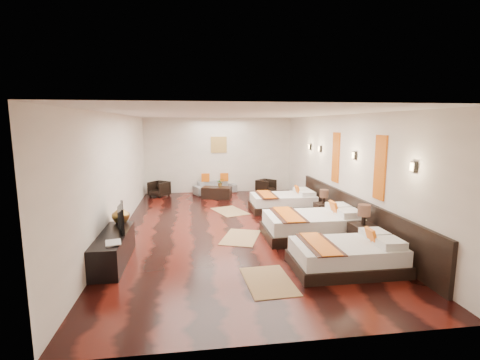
{
  "coord_description": "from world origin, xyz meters",
  "views": [
    {
      "loc": [
        -1.02,
        -8.44,
        2.57
      ],
      "look_at": [
        0.24,
        0.64,
        1.1
      ],
      "focal_mm": 26.26,
      "sensor_mm": 36.0,
      "label": 1
    }
  ],
  "objects": [
    {
      "name": "book",
      "position": [
        -2.5,
        -2.51,
        0.57
      ],
      "size": [
        0.33,
        0.39,
        0.03
      ],
      "primitive_type": "imported",
      "rotation": [
        0.0,
        0.0,
        0.24
      ],
      "color": "black",
      "rests_on": "tv_console"
    },
    {
      "name": "ceiling",
      "position": [
        0.0,
        0.0,
        2.8
      ],
      "size": [
        5.5,
        9.5,
        0.01
      ],
      "primitive_type": "cube",
      "color": "white",
      "rests_on": "floor"
    },
    {
      "name": "table_plant",
      "position": [
        -0.05,
        3.62,
        0.54
      ],
      "size": [
        0.29,
        0.26,
        0.28
      ],
      "primitive_type": "imported",
      "rotation": [
        0.0,
        0.0,
        0.22
      ],
      "color": "#1F541C",
      "rests_on": "coffee_table"
    },
    {
      "name": "bed_mid",
      "position": [
        1.7,
        -1.0,
        0.28
      ],
      "size": [
        2.17,
        1.37,
        0.83
      ],
      "color": "black",
      "rests_on": "floor"
    },
    {
      "name": "bed_far",
      "position": [
        1.69,
        1.6,
        0.25
      ],
      "size": [
        1.92,
        1.21,
        0.73
      ],
      "color": "black",
      "rests_on": "floor"
    },
    {
      "name": "armchair_left",
      "position": [
        -2.2,
        4.14,
        0.28
      ],
      "size": [
        0.84,
        0.84,
        0.55
      ],
      "primitive_type": "imported",
      "rotation": [
        0.0,
        0.0,
        -0.67
      ],
      "color": "black",
      "rests_on": "floor"
    },
    {
      "name": "back_wall",
      "position": [
        0.0,
        4.75,
        1.4
      ],
      "size": [
        5.5,
        0.01,
        2.8
      ],
      "primitive_type": "cube",
      "color": "silver",
      "rests_on": "floor"
    },
    {
      "name": "figurine",
      "position": [
        -2.5,
        -1.13,
        0.74
      ],
      "size": [
        0.41,
        0.41,
        0.38
      ],
      "primitive_type": "imported",
      "rotation": [
        0.0,
        0.0,
        0.14
      ],
      "color": "brown",
      "rests_on": "tv_console"
    },
    {
      "name": "sconce_mid",
      "position": [
        2.7,
        -0.8,
        1.85
      ],
      "size": [
        0.07,
        0.12,
        0.18
      ],
      "color": "black",
      "rests_on": "right_wall"
    },
    {
      "name": "orange_panel_a",
      "position": [
        2.73,
        -1.9,
        1.7
      ],
      "size": [
        0.04,
        0.4,
        1.3
      ],
      "primitive_type": "cube",
      "color": "#D86014",
      "rests_on": "right_wall"
    },
    {
      "name": "jute_mat_mid",
      "position": [
        0.05,
        -0.82,
        0.01
      ],
      "size": [
        1.11,
        1.38,
        0.01
      ],
      "primitive_type": "cube",
      "rotation": [
        0.0,
        0.0,
        -0.35
      ],
      "color": "#9C7A4F",
      "rests_on": "floor"
    },
    {
      "name": "tv",
      "position": [
        -2.45,
        -1.68,
        0.8
      ],
      "size": [
        0.28,
        0.86,
        0.49
      ],
      "primitive_type": "imported",
      "rotation": [
        0.0,
        0.0,
        1.77
      ],
      "color": "black",
      "rests_on": "tv_console"
    },
    {
      "name": "sconce_far",
      "position": [
        2.7,
        1.4,
        1.85
      ],
      "size": [
        0.07,
        0.12,
        0.18
      ],
      "color": "black",
      "rests_on": "right_wall"
    },
    {
      "name": "sconce_lounge",
      "position": [
        2.7,
        2.3,
        1.85
      ],
      "size": [
        0.07,
        0.12,
        0.18
      ],
      "color": "black",
      "rests_on": "right_wall"
    },
    {
      "name": "nightstand_b",
      "position": [
        2.44,
        0.3,
        0.3
      ],
      "size": [
        0.43,
        0.43,
        0.85
      ],
      "color": "black",
      "rests_on": "floor"
    },
    {
      "name": "headboard_panel",
      "position": [
        2.71,
        -0.8,
        0.45
      ],
      "size": [
        0.08,
        6.6,
        0.9
      ],
      "primitive_type": "cube",
      "color": "black",
      "rests_on": "floor"
    },
    {
      "name": "right_wall",
      "position": [
        2.75,
        0.0,
        1.4
      ],
      "size": [
        0.01,
        9.5,
        2.8
      ],
      "primitive_type": "cube",
      "color": "silver",
      "rests_on": "floor"
    },
    {
      "name": "orange_panel_b",
      "position": [
        2.73,
        0.3,
        1.7
      ],
      "size": [
        0.04,
        0.4,
        1.3
      ],
      "primitive_type": "cube",
      "color": "#D86014",
      "rests_on": "right_wall"
    },
    {
      "name": "nightstand_a",
      "position": [
        2.45,
        -1.89,
        0.33
      ],
      "size": [
        0.48,
        0.48,
        0.94
      ],
      "color": "black",
      "rests_on": "floor"
    },
    {
      "name": "coffee_table",
      "position": [
        -0.18,
        3.55,
        0.2
      ],
      "size": [
        1.1,
        0.76,
        0.4
      ],
      "primitive_type": "cube",
      "rotation": [
        0.0,
        0.0,
        -0.29
      ],
      "color": "black",
      "rests_on": "floor"
    },
    {
      "name": "jute_mat_far",
      "position": [
        0.07,
        1.63,
        0.01
      ],
      "size": [
        1.11,
        1.38,
        0.01
      ],
      "primitive_type": "cube",
      "rotation": [
        0.0,
        0.0,
        0.34
      ],
      "color": "#9C7A4F",
      "rests_on": "floor"
    },
    {
      "name": "floor",
      "position": [
        0.0,
        0.0,
        0.0
      ],
      "size": [
        5.5,
        9.5,
        0.01
      ],
      "primitive_type": "cube",
      "color": "black",
      "rests_on": "ground"
    },
    {
      "name": "jute_mat_near",
      "position": [
        0.19,
        -3.11,
        0.01
      ],
      "size": [
        0.81,
        1.24,
        0.01
      ],
      "primitive_type": "cube",
      "rotation": [
        0.0,
        0.0,
        0.05
      ],
      "color": "#9C7A4F",
      "rests_on": "floor"
    },
    {
      "name": "tv_console",
      "position": [
        -2.5,
        -1.94,
        0.28
      ],
      "size": [
        0.5,
        1.8,
        0.55
      ],
      "primitive_type": "cube",
      "color": "black",
      "rests_on": "floor"
    },
    {
      "name": "left_wall",
      "position": [
        -2.75,
        0.0,
        1.4
      ],
      "size": [
        0.01,
        9.5,
        2.8
      ],
      "primitive_type": "cube",
      "color": "silver",
      "rests_on": "floor"
    },
    {
      "name": "sofa",
      "position": [
        -0.18,
        4.45,
        0.23
      ],
      "size": [
        1.68,
        1.15,
        0.46
      ],
      "primitive_type": "imported",
      "rotation": [
        0.0,
        0.0,
        0.38
      ],
      "color": "gray",
      "rests_on": "floor"
    },
    {
      "name": "gold_artwork",
      "position": [
        0.0,
        4.73,
        1.8
      ],
      "size": [
        0.6,
        0.04,
        0.6
      ],
      "primitive_type": "cube",
      "color": "#AD873F",
      "rests_on": "back_wall"
    },
    {
      "name": "bed_near",
      "position": [
        1.69,
        -2.8,
        0.25
      ],
      "size": [
        1.93,
        1.21,
        0.74
      ],
      "color": "black",
      "rests_on": "floor"
    },
    {
      "name": "armchair_right",
      "position": [
        1.69,
        4.1,
        0.27
      ],
      "size": [
        0.83,
        0.83,
        0.54
      ],
      "primitive_type": "imported",
      "rotation": [
        0.0,
        0.0,
        0.74
      ],
      "color": "black",
      "rests_on": "floor"
    },
    {
      "name": "sconce_near",
      "position": [
        2.7,
        -3.0,
        1.85
      ],
      "size": [
        0.07,
        0.12,
        0.18
      ],
      "color": "black",
      "rests_on": "right_wall"
    }
  ]
}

